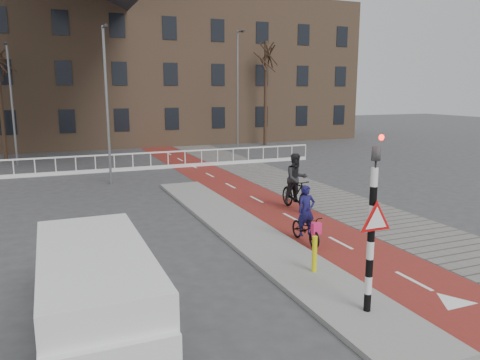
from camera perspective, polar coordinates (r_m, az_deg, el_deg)
name	(u,v)px	position (r m, az deg, el deg)	size (l,w,h in m)	color
ground	(336,275)	(11.82, 11.57, -11.32)	(120.00, 120.00, 0.00)	#38383A
bike_lane	(238,190)	(21.00, -0.20, -1.22)	(2.50, 60.00, 0.01)	maroon
sidewalk	(293,185)	(22.18, 6.52, -0.63)	(3.00, 60.00, 0.01)	slate
curb_island	(245,231)	(14.80, 0.63, -6.23)	(1.80, 16.00, 0.12)	gray
traffic_signal	(373,220)	(9.30, 15.86, -4.71)	(0.80, 0.80, 3.68)	black
bollard	(314,254)	(11.48, 9.07, -8.89)	(0.12, 0.12, 0.89)	yellow
cyclist_near	(306,224)	(13.82, 8.05, -5.34)	(0.62, 1.64, 1.72)	black
cyclist_far	(296,187)	(17.50, 6.84, -0.82)	(0.94, 2.02, 2.12)	black
van	(96,300)	(8.42, -17.10, -13.80)	(1.78, 4.32, 1.85)	silver
railing	(76,169)	(26.38, -19.36, 1.33)	(28.00, 0.10, 0.99)	silver
townhouse_row	(85,47)	(41.29, -18.38, 15.11)	(46.00, 10.00, 15.90)	#7F6047
tree_mid	(1,103)	(33.61, -27.13, 8.40)	(0.23, 0.23, 7.26)	black
tree_right	(266,94)	(38.19, 3.14, 10.44)	(0.27, 0.27, 8.20)	black
streetlight_near	(107,107)	(22.76, -15.90, 8.53)	(0.12, 0.12, 7.27)	slate
streetlight_left	(12,105)	(30.85, -26.03, 8.21)	(0.12, 0.12, 7.08)	slate
streetlight_right	(238,92)	(34.51, -0.29, 10.68)	(0.12, 0.12, 8.54)	slate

